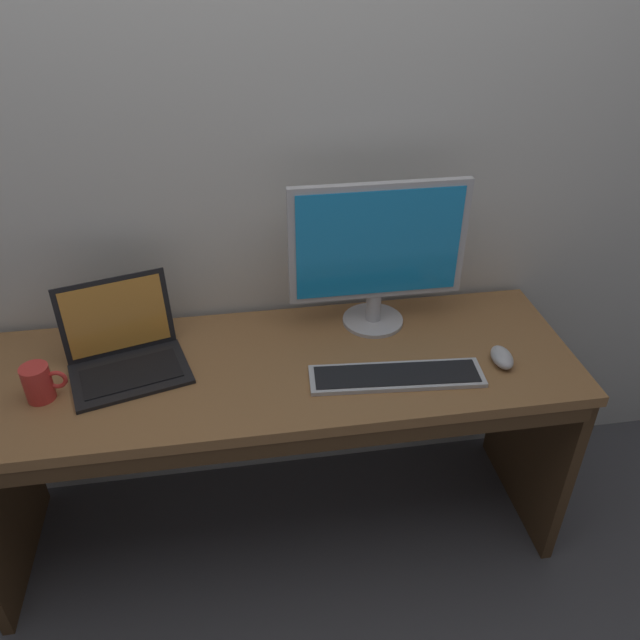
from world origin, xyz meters
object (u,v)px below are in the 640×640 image
Objects in this scene: laptop_black at (125,351)px; external_monitor at (378,251)px; computer_mouse at (502,357)px; coffee_mug at (39,383)px; wired_keyboard at (396,376)px.

laptop_black is 0.79m from external_monitor.
coffee_mug reaches higher than computer_mouse.
laptop_black is 0.70× the size of external_monitor.
external_monitor reaches higher than computer_mouse.
external_monitor is 4.61× the size of coffee_mug.
computer_mouse is (1.08, -0.16, -0.03)m from laptop_black.
external_monitor is 1.07× the size of wired_keyboard.
external_monitor is at bearing 142.84° from computer_mouse.
laptop_black reaches higher than computer_mouse.
external_monitor is at bearing 12.44° from coffee_mug.
computer_mouse is 1.30m from coffee_mug.
coffee_mug is (-0.98, 0.07, 0.05)m from wired_keyboard.
wired_keyboard is (0.76, -0.18, -0.05)m from laptop_black.
laptop_black is at bearing 167.03° from wired_keyboard.
wired_keyboard is 0.98m from coffee_mug.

